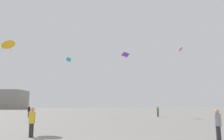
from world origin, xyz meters
TOP-DOWN VIEW (x-y plane):
  - person_in_grey at (6.20, 3.46)m, footprint 0.35×0.35m
  - person_in_yellow at (-3.90, 4.22)m, footprint 0.37×0.37m
  - person_in_black at (-12.67, 24.89)m, footprint 0.38×0.38m
  - person_in_green at (7.07, 27.08)m, footprint 0.36×0.36m
  - kite_violet_delta at (2.24, 30.28)m, footprint 5.68×3.92m
  - kite_magenta_delta at (13.80, 37.02)m, footprint 7.48×11.01m
  - kite_amber_diamond at (-8.89, 10.28)m, footprint 5.33×1.53m
  - kite_cyan_delta at (-9.30, 34.69)m, footprint 4.13×10.67m

SIDE VIEW (x-z plane):
  - person_in_grey at x=6.20m, z-range 0.08..1.67m
  - person_in_green at x=7.07m, z-range 0.08..1.71m
  - person_in_yellow at x=-3.90m, z-range 0.08..1.76m
  - person_in_black at x=-12.67m, z-range 0.08..1.83m
  - kite_amber_diamond at x=-8.89m, z-range 4.03..10.32m
  - kite_violet_delta at x=2.24m, z-range 5.71..15.55m
  - kite_cyan_delta at x=-9.30m, z-range 5.68..15.71m
  - kite_magenta_delta at x=13.80m, z-range 6.91..19.47m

